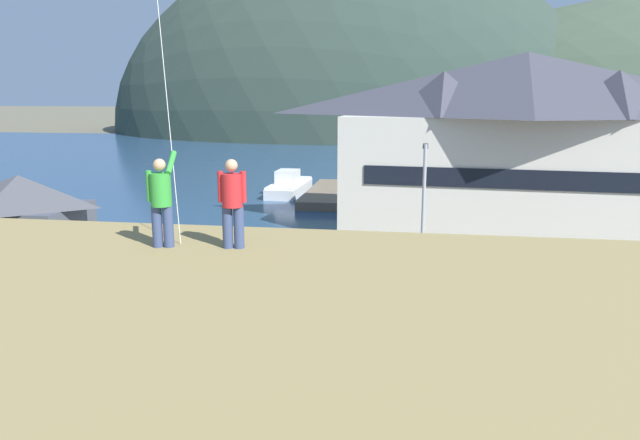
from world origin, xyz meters
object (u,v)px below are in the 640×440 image
person_companion (232,201)px  parked_car_back_row_left (316,348)px  storage_shed_near_lot (23,229)px  person_kite_flyer (161,199)px  parking_light_pole (424,203)px  harbor_lodge (523,140)px  moored_boat_wharfside (289,186)px  parked_car_corner_spot (478,290)px  parked_car_lone_by_shed (308,279)px  parked_car_back_row_right (149,328)px  wharf_dock (328,194)px

person_companion → parked_car_back_row_left: bearing=84.5°
storage_shed_near_lot → person_kite_flyer: 19.25m
parking_light_pole → person_kite_flyer: person_kite_flyer is taller
harbor_lodge → moored_boat_wharfside: 22.03m
parked_car_corner_spot → moored_boat_wharfside: bearing=116.2°
storage_shed_near_lot → parked_car_lone_by_shed: size_ratio=1.29×
person_kite_flyer → parking_light_pole: bearing=72.7°
moored_boat_wharfside → parking_light_pole: bearing=-64.5°
moored_boat_wharfside → parked_car_back_row_right: 33.42m
parked_car_lone_by_shed → parked_car_corner_spot: bearing=-2.3°
parking_light_pole → person_companion: size_ratio=3.68×
wharf_dock → parked_car_back_row_right: size_ratio=2.88×
storage_shed_near_lot → parking_light_pole: size_ratio=0.88×
moored_boat_wharfside → person_companion: bearing=-79.5°
parked_car_lone_by_shed → parking_light_pole: parking_light_pole is taller
moored_boat_wharfside → person_kite_flyer: bearing=-81.5°
parked_car_lone_by_shed → person_companion: size_ratio=2.50×
storage_shed_near_lot → parked_car_back_row_right: storage_shed_near_lot is taller
wharf_dock → parked_car_back_row_left: size_ratio=2.83×
moored_boat_wharfside → person_kite_flyer: 41.34m
parked_car_corner_spot → person_kite_flyer: bearing=-119.9°
storage_shed_near_lot → person_companion: 20.10m
parked_car_lone_by_shed → person_companion: bearing=-86.2°
parked_car_back_row_right → parked_car_corner_spot: size_ratio=0.98×
storage_shed_near_lot → wharf_dock: bearing=67.7°
parked_car_back_row_right → parked_car_lone_by_shed: same height
moored_boat_wharfside → parked_car_corner_spot: size_ratio=1.81×
parked_car_corner_spot → person_kite_flyer: 16.02m
parked_car_corner_spot → person_kite_flyer: size_ratio=2.33×
storage_shed_near_lot → parked_car_lone_by_shed: bearing=-2.1°
harbor_lodge → parked_car_corner_spot: bearing=-104.1°
moored_boat_wharfside → parked_car_lone_by_shed: size_ratio=1.80×
parked_car_back_row_left → parked_car_lone_by_shed: same height
parked_car_corner_spot → parking_light_pole: (-2.23, 3.79, 2.77)m
harbor_lodge → person_kite_flyer: size_ratio=12.50×
storage_shed_near_lot → parked_car_corner_spot: bearing=-2.2°
parked_car_back_row_right → person_companion: bearing=-53.3°
parked_car_corner_spot → wharf_dock: bearing=110.8°
storage_shed_near_lot → parked_car_corner_spot: 20.37m
parked_car_lone_by_shed → parked_car_back_row_left: bearing=-77.8°
parking_light_pole → person_companion: 17.32m
person_companion → wharf_dock: bearing=95.6°
person_companion → person_kite_flyer: bearing=-174.5°
parked_car_lone_by_shed → parking_light_pole: (4.72, 3.51, 2.77)m
wharf_dock → person_kite_flyer: bearing=-86.4°
parked_car_back_row_right → parked_car_lone_by_shed: (4.32, 6.14, 0.00)m
parked_car_back_row_left → person_kite_flyer: (-1.99, -6.37, 5.75)m
person_kite_flyer → person_companion: (1.39, 0.13, -0.02)m
parked_car_back_row_right → parked_car_corner_spot: (11.27, 5.86, 0.00)m
harbor_lodge → parked_car_back_row_left: (-9.19, -21.36, -4.82)m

